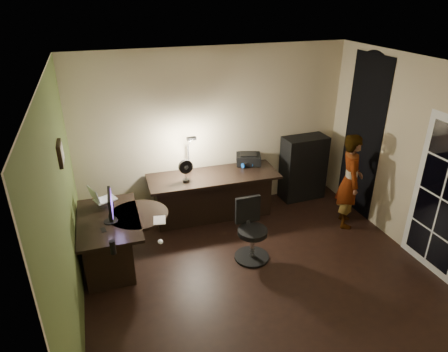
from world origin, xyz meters
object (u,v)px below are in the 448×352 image
object	(u,v)px
cabinet	(303,168)
office_chair	(253,232)
desk_left	(111,242)
monitor	(110,212)
desk_right	(214,197)
person	(350,181)

from	to	relation	value
cabinet	office_chair	distance (m)	2.10
desk_left	monitor	world-z (taller)	monitor
desk_left	desk_right	world-z (taller)	desk_right
desk_left	monitor	bearing A→B (deg)	-68.86
cabinet	person	xyz separation A→B (m)	(0.23, -1.04, 0.19)
desk_right	person	distance (m)	2.16
desk_right	office_chair	size ratio (longest dim) A/B	2.36
desk_left	office_chair	size ratio (longest dim) A/B	1.46
monitor	office_chair	xyz separation A→B (m)	(1.83, -0.37, -0.44)
desk_left	person	distance (m)	3.66
desk_right	cabinet	xyz separation A→B (m)	(1.73, 0.21, 0.19)
desk_right	person	bearing A→B (deg)	-21.46
desk_right	monitor	size ratio (longest dim) A/B	4.63
desk_left	cabinet	xyz separation A→B (m)	(3.40, 0.97, 0.21)
monitor	cabinet	bearing A→B (deg)	20.16
monitor	person	bearing A→B (deg)	3.00
desk_right	cabinet	size ratio (longest dim) A/B	1.80
monitor	office_chair	distance (m)	1.92
office_chair	person	world-z (taller)	person
cabinet	person	bearing A→B (deg)	-79.88
desk_left	desk_right	xyz separation A→B (m)	(1.68, 0.76, 0.02)
desk_left	office_chair	distance (m)	1.92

